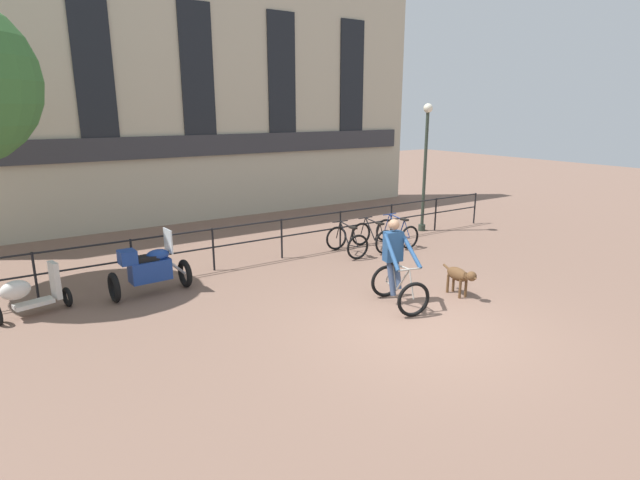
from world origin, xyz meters
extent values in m
plane|color=#7A5B4C|center=(0.00, 0.00, 0.00)|extent=(60.00, 60.00, 0.00)
cylinder|color=black|center=(-5.62, 5.20, 0.53)|extent=(0.05, 0.05, 1.05)
cylinder|color=black|center=(-3.75, 5.20, 0.53)|extent=(0.05, 0.05, 1.05)
cylinder|color=black|center=(-1.88, 5.20, 0.53)|extent=(0.05, 0.05, 1.05)
cylinder|color=black|center=(0.00, 5.20, 0.53)|extent=(0.05, 0.05, 1.05)
cylinder|color=black|center=(1.88, 5.20, 0.53)|extent=(0.05, 0.05, 1.05)
cylinder|color=black|center=(3.75, 5.20, 0.53)|extent=(0.05, 0.05, 1.05)
cylinder|color=black|center=(5.62, 5.20, 0.53)|extent=(0.05, 0.05, 1.05)
cylinder|color=black|center=(7.50, 5.20, 0.53)|extent=(0.05, 0.05, 1.05)
cylinder|color=black|center=(0.00, 5.20, 1.02)|extent=(15.00, 0.04, 0.04)
cylinder|color=black|center=(0.00, 5.20, 0.58)|extent=(15.00, 0.04, 0.04)
cube|color=#BCB299|center=(0.00, 11.00, 4.29)|extent=(18.00, 0.60, 8.58)
cube|color=#333338|center=(0.00, 10.64, 2.60)|extent=(17.10, 0.12, 0.70)
cube|color=black|center=(-3.15, 10.67, 4.72)|extent=(1.10, 0.06, 4.80)
cube|color=black|center=(0.00, 10.67, 4.72)|extent=(1.10, 0.06, 4.80)
cube|color=black|center=(3.15, 10.67, 4.72)|extent=(1.10, 0.06, 4.80)
cube|color=black|center=(6.30, 10.67, 4.72)|extent=(1.10, 0.06, 4.80)
torus|color=black|center=(0.19, 0.50, 0.34)|extent=(0.68, 0.22, 0.68)
torus|color=black|center=(0.44, 1.57, 0.34)|extent=(0.68, 0.22, 0.68)
cylinder|color=#9E998E|center=(0.29, 0.92, 0.58)|extent=(0.15, 0.49, 0.60)
cylinder|color=#9E998E|center=(0.36, 1.24, 0.54)|extent=(0.09, 0.23, 0.52)
cylinder|color=#9E998E|center=(0.31, 1.02, 0.83)|extent=(0.19, 0.65, 0.10)
cylinder|color=#9E998E|center=(0.39, 1.36, 0.31)|extent=(0.13, 0.44, 0.08)
cylinder|color=#9E998E|center=(0.41, 1.45, 0.57)|extent=(0.08, 0.26, 0.47)
cylinder|color=#9E998E|center=(0.21, 0.60, 0.60)|extent=(0.08, 0.23, 0.54)
cylinder|color=#9E998E|center=(0.24, 0.69, 0.87)|extent=(0.47, 0.14, 0.03)
cube|color=black|center=(0.39, 1.34, 0.82)|extent=(0.17, 0.26, 0.05)
cube|color=navy|center=(0.39, 1.34, 1.15)|extent=(0.40, 0.30, 0.60)
sphere|color=#A87A5B|center=(0.39, 1.34, 1.59)|extent=(0.22, 0.22, 0.22)
cylinder|color=navy|center=(0.11, 1.06, 1.14)|extent=(0.30, 0.70, 0.60)
cylinder|color=navy|center=(0.52, 0.97, 1.14)|extent=(0.18, 0.72, 0.60)
cylinder|color=#384766|center=(0.30, 1.26, 0.52)|extent=(0.15, 0.32, 0.69)
cylinder|color=#384766|center=(0.43, 1.22, 0.58)|extent=(0.20, 0.32, 0.58)
ellipsoid|color=brown|center=(1.75, 0.84, 0.45)|extent=(0.31, 0.61, 0.28)
cylinder|color=brown|center=(1.73, 0.60, 0.48)|extent=(0.17, 0.16, 0.17)
sphere|color=brown|center=(1.70, 0.43, 0.53)|extent=(0.20, 0.20, 0.20)
cone|color=brown|center=(1.69, 0.34, 0.52)|extent=(0.12, 0.13, 0.11)
cylinder|color=brown|center=(1.80, 1.19, 0.51)|extent=(0.07, 0.20, 0.10)
cylinder|color=brown|center=(1.65, 0.66, 0.20)|extent=(0.06, 0.06, 0.40)
cylinder|color=brown|center=(1.81, 0.64, 0.20)|extent=(0.06, 0.06, 0.40)
cylinder|color=brown|center=(1.70, 1.03, 0.20)|extent=(0.06, 0.06, 0.40)
cylinder|color=brown|center=(1.85, 1.02, 0.20)|extent=(0.06, 0.06, 0.40)
torus|color=black|center=(-2.84, 4.44, 0.31)|extent=(0.16, 0.63, 0.62)
torus|color=black|center=(-4.33, 4.35, 0.31)|extent=(0.16, 0.63, 0.62)
cube|color=navy|center=(-3.58, 4.39, 0.53)|extent=(0.84, 0.45, 0.44)
ellipsoid|color=navy|center=(-3.40, 4.40, 0.83)|extent=(0.50, 0.35, 0.24)
cube|color=black|center=(-3.69, 4.39, 0.80)|extent=(0.58, 0.33, 0.10)
cylinder|color=#B2B2B7|center=(-3.03, 4.43, 0.49)|extent=(0.42, 0.09, 0.41)
cube|color=silver|center=(-3.16, 4.42, 1.10)|extent=(0.06, 0.44, 0.50)
cube|color=navy|center=(-4.01, 4.37, 0.89)|extent=(0.34, 0.38, 0.28)
torus|color=black|center=(1.65, 5.07, 0.33)|extent=(0.66, 0.10, 0.66)
torus|color=black|center=(1.59, 4.03, 0.33)|extent=(0.66, 0.10, 0.66)
cylinder|color=black|center=(1.63, 4.67, 0.56)|extent=(0.06, 0.47, 0.58)
cylinder|color=black|center=(1.61, 4.35, 0.53)|extent=(0.05, 0.22, 0.51)
cylinder|color=black|center=(1.62, 4.57, 0.81)|extent=(0.07, 0.63, 0.10)
cylinder|color=black|center=(1.60, 4.24, 0.31)|extent=(0.05, 0.42, 0.07)
cylinder|color=black|center=(1.60, 4.14, 0.55)|extent=(0.04, 0.25, 0.46)
cylinder|color=black|center=(1.65, 4.98, 0.59)|extent=(0.04, 0.21, 0.52)
cylinder|color=black|center=(1.64, 4.89, 0.84)|extent=(0.48, 0.06, 0.03)
cube|color=black|center=(1.60, 4.26, 0.80)|extent=(0.13, 0.25, 0.05)
torus|color=black|center=(2.51, 5.07, 0.33)|extent=(0.66, 0.06, 0.66)
torus|color=black|center=(2.51, 4.03, 0.33)|extent=(0.66, 0.06, 0.66)
cylinder|color=black|center=(2.51, 4.67, 0.56)|extent=(0.03, 0.47, 0.58)
cylinder|color=black|center=(2.51, 4.35, 0.53)|extent=(0.03, 0.22, 0.51)
cylinder|color=black|center=(2.51, 4.57, 0.81)|extent=(0.03, 0.63, 0.10)
cylinder|color=black|center=(2.51, 4.24, 0.31)|extent=(0.03, 0.42, 0.07)
cylinder|color=black|center=(2.51, 4.14, 0.55)|extent=(0.02, 0.25, 0.46)
cylinder|color=black|center=(2.51, 4.98, 0.59)|extent=(0.03, 0.21, 0.52)
cylinder|color=black|center=(2.51, 4.89, 0.84)|extent=(0.48, 0.03, 0.03)
cube|color=black|center=(2.51, 4.26, 0.80)|extent=(0.12, 0.24, 0.05)
torus|color=black|center=(3.41, 5.07, 0.33)|extent=(0.66, 0.06, 0.66)
torus|color=black|center=(3.40, 4.03, 0.33)|extent=(0.66, 0.06, 0.66)
cylinder|color=navy|center=(3.40, 4.67, 0.56)|extent=(0.03, 0.47, 0.58)
cylinder|color=navy|center=(3.40, 4.35, 0.53)|extent=(0.03, 0.22, 0.51)
cylinder|color=navy|center=(3.40, 4.57, 0.81)|extent=(0.03, 0.63, 0.10)
cylinder|color=navy|center=(3.40, 4.24, 0.31)|extent=(0.03, 0.42, 0.07)
cylinder|color=navy|center=(3.40, 4.14, 0.55)|extent=(0.02, 0.25, 0.46)
cylinder|color=navy|center=(3.41, 4.98, 0.59)|extent=(0.03, 0.21, 0.52)
cylinder|color=navy|center=(3.41, 4.89, 0.84)|extent=(0.48, 0.03, 0.03)
cube|color=black|center=(3.40, 4.26, 0.80)|extent=(0.12, 0.24, 0.05)
torus|color=black|center=(-5.16, 4.60, 0.20)|extent=(0.17, 0.41, 0.40)
cube|color=beige|center=(-5.74, 4.47, 0.24)|extent=(0.72, 0.43, 0.08)
cube|color=beige|center=(-5.34, 4.56, 0.60)|extent=(0.17, 0.33, 0.72)
ellipsoid|color=beige|center=(-6.00, 4.41, 0.58)|extent=(0.57, 0.41, 0.36)
cylinder|color=#2D382D|center=(5.26, 5.41, 0.10)|extent=(0.22, 0.22, 0.20)
cylinder|color=#2D382D|center=(5.26, 5.41, 1.85)|extent=(0.10, 0.10, 3.71)
sphere|color=silver|center=(5.26, 5.41, 3.82)|extent=(0.28, 0.28, 0.28)
camera|label=1|loc=(-6.07, -5.82, 3.77)|focal=28.00mm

